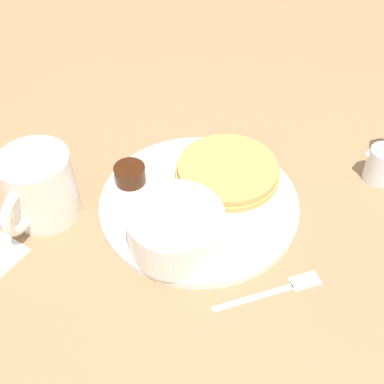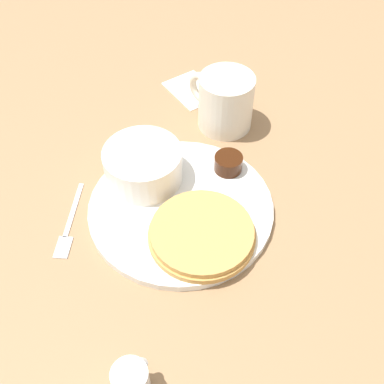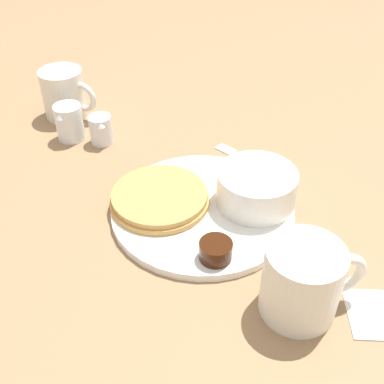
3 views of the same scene
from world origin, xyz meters
TOP-DOWN VIEW (x-y plane):
  - ground_plane at (0.00, 0.00)m, footprint 4.00×4.00m
  - plate at (0.00, 0.00)m, footprint 0.27×0.27m
  - pancake_stack at (0.06, 0.01)m, footprint 0.15×0.15m
  - bowl at (-0.07, -0.03)m, footprint 0.12×0.12m
  - syrup_cup at (-0.04, 0.09)m, footprint 0.04×0.04m
  - butter_ramekin at (-0.10, -0.02)m, footprint 0.05×0.05m
  - coffee_mug at (-0.15, 0.14)m, footprint 0.12×0.09m
  - creamer_pitcher_near at (0.22, -0.15)m, footprint 0.04×0.06m
  - creamer_pitcher_far at (0.28, -0.14)m, footprint 0.05×0.07m
  - fork at (-0.03, -0.16)m, footprint 0.12×0.07m
  - second_mug at (0.33, -0.22)m, footprint 0.11×0.08m

SIDE VIEW (x-z plane):
  - ground_plane at x=0.00m, z-range 0.00..0.00m
  - fork at x=-0.03m, z-range 0.00..0.00m
  - plate at x=0.00m, z-range 0.00..0.01m
  - pancake_stack at x=0.06m, z-range 0.01..0.03m
  - syrup_cup at x=-0.04m, z-range 0.01..0.04m
  - creamer_pitcher_near at x=0.22m, z-range 0.00..0.05m
  - butter_ramekin at x=-0.10m, z-range 0.01..0.05m
  - creamer_pitcher_far at x=0.28m, z-range 0.00..0.07m
  - bowl at x=-0.07m, z-range 0.01..0.07m
  - second_mug at x=0.33m, z-range 0.00..0.09m
  - coffee_mug at x=-0.15m, z-range 0.00..0.10m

